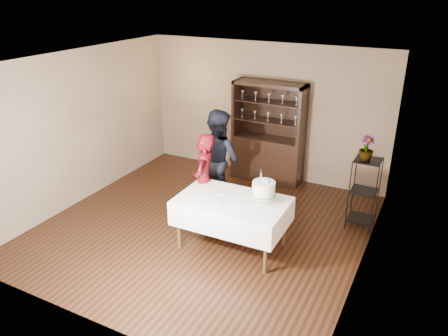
{
  "coord_description": "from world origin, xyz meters",
  "views": [
    {
      "loc": [
        3.15,
        -5.41,
        3.73
      ],
      "look_at": [
        0.32,
        0.1,
        1.08
      ],
      "focal_mm": 35.0,
      "sensor_mm": 36.0,
      "label": 1
    }
  ],
  "objects_px": {
    "cake_table": "(232,211)",
    "man": "(218,159)",
    "plant_etagere": "(364,191)",
    "woman": "(204,181)",
    "china_hutch": "(268,149)",
    "cake": "(264,190)",
    "potted_plant": "(366,148)"
  },
  "relations": [
    {
      "from": "cake_table",
      "to": "man",
      "type": "xyz_separation_m",
      "value": [
        -0.82,
        1.11,
        0.28
      ]
    },
    {
      "from": "plant_etagere",
      "to": "woman",
      "type": "distance_m",
      "value": 2.58
    },
    {
      "from": "plant_etagere",
      "to": "cake_table",
      "type": "bearing_deg",
      "value": -136.73
    },
    {
      "from": "woman",
      "to": "man",
      "type": "bearing_deg",
      "value": 174.41
    },
    {
      "from": "china_hutch",
      "to": "man",
      "type": "height_order",
      "value": "china_hutch"
    },
    {
      "from": "cake_table",
      "to": "woman",
      "type": "bearing_deg",
      "value": 150.6
    },
    {
      "from": "plant_etagere",
      "to": "cake",
      "type": "height_order",
      "value": "cake"
    },
    {
      "from": "cake_table",
      "to": "potted_plant",
      "type": "distance_m",
      "value": 2.29
    },
    {
      "from": "cake",
      "to": "potted_plant",
      "type": "bearing_deg",
      "value": 49.94
    },
    {
      "from": "china_hutch",
      "to": "cake_table",
      "type": "distance_m",
      "value": 2.61
    },
    {
      "from": "man",
      "to": "woman",
      "type": "bearing_deg",
      "value": 119.63
    },
    {
      "from": "woman",
      "to": "man",
      "type": "height_order",
      "value": "man"
    },
    {
      "from": "man",
      "to": "china_hutch",
      "type": "bearing_deg",
      "value": -83.02
    },
    {
      "from": "man",
      "to": "cake",
      "type": "height_order",
      "value": "man"
    },
    {
      "from": "man",
      "to": "potted_plant",
      "type": "distance_m",
      "value": 2.46
    },
    {
      "from": "china_hutch",
      "to": "woman",
      "type": "height_order",
      "value": "china_hutch"
    },
    {
      "from": "china_hutch",
      "to": "plant_etagere",
      "type": "bearing_deg",
      "value": -26.83
    },
    {
      "from": "cake",
      "to": "potted_plant",
      "type": "height_order",
      "value": "potted_plant"
    },
    {
      "from": "china_hutch",
      "to": "man",
      "type": "bearing_deg",
      "value": -103.48
    },
    {
      "from": "potted_plant",
      "to": "man",
      "type": "bearing_deg",
      "value": -171.1
    },
    {
      "from": "cake_table",
      "to": "potted_plant",
      "type": "height_order",
      "value": "potted_plant"
    },
    {
      "from": "china_hutch",
      "to": "plant_etagere",
      "type": "relative_size",
      "value": 1.67
    },
    {
      "from": "man",
      "to": "cake",
      "type": "relative_size",
      "value": 3.53
    },
    {
      "from": "woman",
      "to": "potted_plant",
      "type": "relative_size",
      "value": 4.08
    },
    {
      "from": "plant_etagere",
      "to": "cake_table",
      "type": "relative_size",
      "value": 0.74
    },
    {
      "from": "china_hutch",
      "to": "cake",
      "type": "relative_size",
      "value": 3.96
    },
    {
      "from": "potted_plant",
      "to": "cake",
      "type": "bearing_deg",
      "value": -130.06
    },
    {
      "from": "plant_etagere",
      "to": "cake",
      "type": "distance_m",
      "value": 1.85
    },
    {
      "from": "china_hutch",
      "to": "potted_plant",
      "type": "height_order",
      "value": "china_hutch"
    },
    {
      "from": "woman",
      "to": "man",
      "type": "distance_m",
      "value": 0.73
    },
    {
      "from": "man",
      "to": "potted_plant",
      "type": "bearing_deg",
      "value": -150.64
    },
    {
      "from": "china_hutch",
      "to": "cake_table",
      "type": "bearing_deg",
      "value": -79.66
    }
  ]
}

